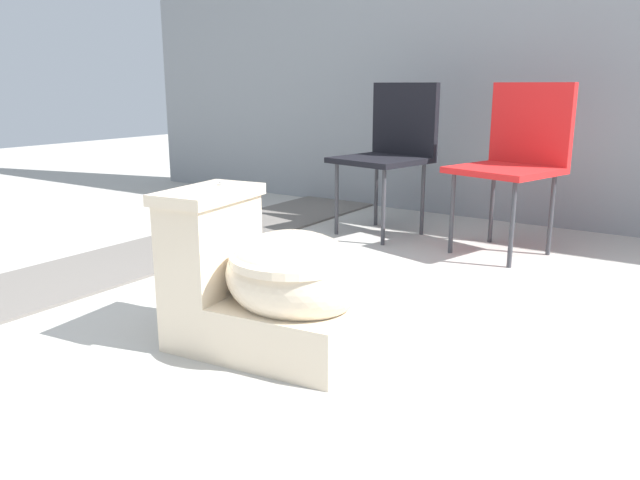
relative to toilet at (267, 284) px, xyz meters
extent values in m
plane|color=#A8A59E|center=(0.05, -0.15, -0.22)|extent=(14.00, 14.00, 0.00)
cube|color=#605B56|center=(-1.20, 0.35, -0.21)|extent=(0.56, 8.00, 0.01)
cube|color=beige|center=(0.00, 0.00, -0.14)|extent=(0.64, 0.41, 0.17)
ellipsoid|color=beige|center=(0.10, 0.01, 0.04)|extent=(0.48, 0.41, 0.28)
cylinder|color=beige|center=(0.10, 0.01, 0.10)|extent=(0.43, 0.43, 0.03)
cube|color=beige|center=(-0.21, -0.03, 0.10)|extent=(0.22, 0.36, 0.30)
cube|color=beige|center=(-0.21, -0.03, 0.27)|extent=(0.25, 0.39, 0.04)
cylinder|color=silver|center=(-0.22, 0.05, 0.29)|extent=(0.02, 0.02, 0.01)
cube|color=black|center=(-0.47, 1.59, 0.20)|extent=(0.52, 0.52, 0.03)
cube|color=black|center=(-0.43, 1.79, 0.41)|extent=(0.44, 0.12, 0.40)
cylinder|color=#38383D|center=(-0.34, 1.39, -0.02)|extent=(0.02, 0.02, 0.40)
cylinder|color=#38383D|center=(-0.67, 1.46, -0.02)|extent=(0.02, 0.02, 0.40)
cylinder|color=#38383D|center=(-0.27, 1.72, -0.02)|extent=(0.02, 0.02, 0.40)
cylinder|color=#38383D|center=(-0.60, 1.79, -0.02)|extent=(0.02, 0.02, 0.40)
cube|color=red|center=(0.23, 1.56, 0.20)|extent=(0.54, 0.54, 0.03)
cube|color=red|center=(0.28, 1.75, 0.41)|extent=(0.43, 0.15, 0.40)
cylinder|color=#38383D|center=(0.35, 1.35, -0.02)|extent=(0.02, 0.02, 0.40)
cylinder|color=#38383D|center=(0.02, 1.44, -0.02)|extent=(0.02, 0.02, 0.40)
cylinder|color=#38383D|center=(0.44, 1.68, -0.02)|extent=(0.02, 0.02, 0.40)
cylinder|color=#38383D|center=(0.11, 1.77, -0.02)|extent=(0.02, 0.02, 0.40)
camera|label=1|loc=(1.17, -1.44, 0.61)|focal=35.00mm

